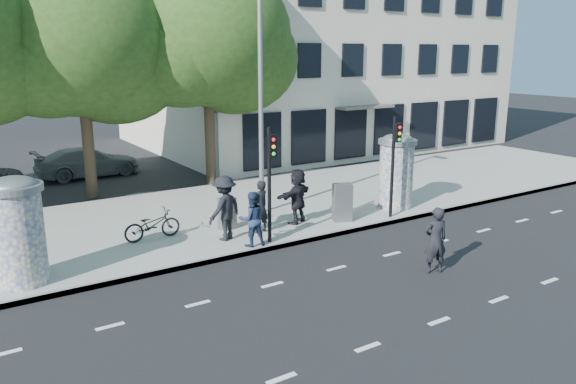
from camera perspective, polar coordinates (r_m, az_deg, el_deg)
ground at (r=14.16m, az=8.44°, el=-9.46°), size 120.00×120.00×0.00m
sidewalk at (r=20.03m, az=-5.79°, el=-2.06°), size 40.00×8.00×0.15m
curb at (r=16.76m, az=0.43°, el=-5.23°), size 40.00×0.10×0.16m
lane_dash_near at (r=12.76m, az=15.10°, el=-12.56°), size 32.00×0.12×0.01m
lane_dash_far at (r=15.15m, az=4.94°, el=-7.73°), size 32.00×0.12×0.01m
ad_column_left at (r=14.82m, az=-25.79°, el=-3.35°), size 1.36×1.36×2.65m
ad_column_right at (r=20.40m, az=10.95°, el=2.29°), size 1.36×1.36×2.65m
traffic_pole_near at (r=16.07m, az=-1.82°, el=1.90°), size 0.22×0.31×3.40m
traffic_pole_far at (r=18.94m, az=10.74°, el=3.53°), size 0.22×0.31×3.40m
street_lamp at (r=18.88m, az=-2.71°, el=11.57°), size 0.25×0.93×8.00m
tree_near_left at (r=22.97m, az=-20.46°, el=14.35°), size 6.80×6.80×8.97m
tree_center at (r=24.23m, az=-8.28°, el=15.59°), size 7.00×7.00×9.30m
building at (r=36.16m, az=2.11°, el=14.68°), size 20.30×15.85×12.00m
ped_b at (r=17.29m, az=-2.82°, el=-1.51°), size 0.69×0.56×1.65m
ped_c at (r=16.14m, az=-3.72°, el=-2.74°), size 0.86×0.71×1.61m
ped_d at (r=16.70m, az=-6.45°, el=-1.63°), size 1.44×1.16×1.94m
ped_f at (r=18.24m, az=0.96°, el=-0.41°), size 1.78×1.19×1.81m
man_road at (r=15.03m, az=14.74°, el=-4.76°), size 0.75×0.61×1.77m
bicycle at (r=17.23m, az=-13.63°, el=-3.25°), size 0.64×1.73×0.90m
cabinet_left at (r=17.79m, az=-6.20°, el=-2.18°), size 0.55×0.45×1.02m
cabinet_right at (r=18.62m, az=5.54°, el=-1.06°), size 0.72×0.62×1.25m
car_right at (r=27.46m, az=-19.68°, el=2.89°), size 2.14×4.73×1.35m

